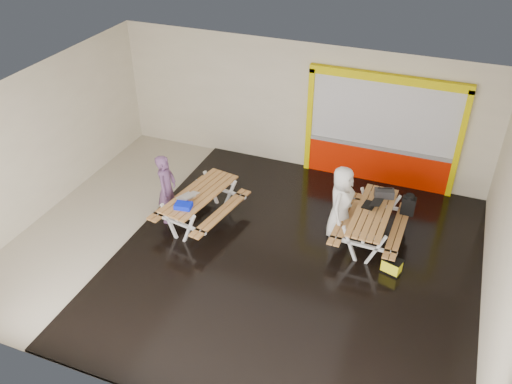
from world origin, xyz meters
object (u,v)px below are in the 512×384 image
at_px(picnic_table_right, 372,219).
at_px(backpack, 408,205).
at_px(person_right, 341,203).
at_px(fluke_bag, 392,266).
at_px(blue_pouch, 183,206).
at_px(person_left, 167,189).
at_px(toolbox, 384,193).
at_px(picnic_table_left, 200,200).
at_px(laptop_right, 372,204).
at_px(dark_case, 356,235).
at_px(laptop_left, 187,196).

relative_size(picnic_table_right, backpack, 4.28).
height_order(person_right, fluke_bag, person_right).
relative_size(person_right, blue_pouch, 4.83).
bearing_deg(person_left, toolbox, -78.96).
height_order(picnic_table_left, picnic_table_right, picnic_table_left).
relative_size(blue_pouch, toolbox, 0.77).
height_order(laptop_right, fluke_bag, laptop_right).
bearing_deg(person_right, backpack, -60.97).
relative_size(picnic_table_left, person_right, 1.34).
bearing_deg(dark_case, laptop_right, 44.38).
relative_size(laptop_left, toolbox, 1.13).
distance_m(picnic_table_left, person_right, 3.22).
relative_size(laptop_right, backpack, 0.89).
xyz_separation_m(blue_pouch, dark_case, (3.61, 1.36, -0.78)).
distance_m(person_right, toolbox, 1.05).
bearing_deg(person_left, backpack, -80.68).
relative_size(toolbox, dark_case, 1.13).
bearing_deg(laptop_right, picnic_table_left, -166.37).
bearing_deg(laptop_left, blue_pouch, -76.29).
distance_m(laptop_left, dark_case, 3.91).
bearing_deg(person_right, laptop_right, -70.55).
bearing_deg(picnic_table_right, dark_case, -172.81).
height_order(person_left, backpack, person_left).
relative_size(picnic_table_left, person_left, 1.36).
height_order(picnic_table_left, laptop_left, laptop_left).
bearing_deg(backpack, laptop_left, -160.06).
xyz_separation_m(picnic_table_right, person_left, (-4.59, -0.92, 0.25)).
relative_size(picnic_table_left, dark_case, 5.60).
distance_m(person_left, toolbox, 4.95).
xyz_separation_m(picnic_table_right, laptop_left, (-3.99, -1.04, 0.26)).
height_order(picnic_table_left, fluke_bag, picnic_table_left).
relative_size(picnic_table_left, laptop_right, 5.26).
xyz_separation_m(blue_pouch, toolbox, (4.02, 2.04, 0.04)).
bearing_deg(backpack, person_left, -163.33).
height_order(blue_pouch, backpack, backpack).
relative_size(person_left, fluke_bag, 3.78).
xyz_separation_m(picnic_table_right, fluke_bag, (0.64, -0.91, -0.43)).
height_order(person_right, dark_case, person_right).
relative_size(person_left, dark_case, 4.11).
xyz_separation_m(toolbox, dark_case, (-0.41, -0.68, -0.82)).
distance_m(person_left, blue_pouch, 0.83).
height_order(laptop_left, toolbox, toolbox).
bearing_deg(picnic_table_left, laptop_right, 13.63).
bearing_deg(toolbox, fluke_bag, -71.25).
height_order(dark_case, fluke_bag, fluke_bag).
bearing_deg(fluke_bag, toolbox, 108.75).
bearing_deg(toolbox, person_right, -142.82).
xyz_separation_m(dark_case, fluke_bag, (0.93, -0.87, 0.09)).
relative_size(toolbox, fluke_bag, 1.04).
bearing_deg(laptop_right, person_right, -164.79).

